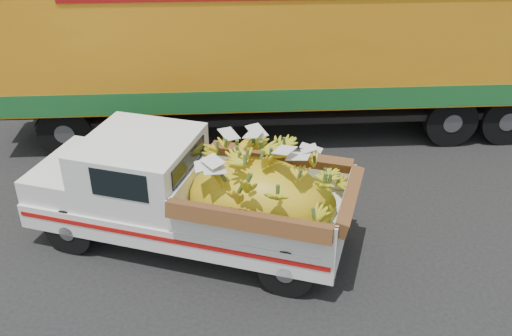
{
  "coord_description": "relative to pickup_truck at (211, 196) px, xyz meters",
  "views": [
    {
      "loc": [
        0.84,
        -7.05,
        5.62
      ],
      "look_at": [
        0.11,
        0.69,
        1.21
      ],
      "focal_mm": 40.0,
      "sensor_mm": 36.0,
      "label": 1
    }
  ],
  "objects": [
    {
      "name": "sidewalk",
      "position": [
        0.54,
        8.99,
        -0.86
      ],
      "size": [
        60.0,
        4.0,
        0.14
      ],
      "primitive_type": "cube",
      "color": "gray",
      "rests_on": "ground"
    },
    {
      "name": "ground",
      "position": [
        0.54,
        -0.26,
        -0.93
      ],
      "size": [
        100.0,
        100.0,
        0.0
      ],
      "primitive_type": "plane",
      "color": "black",
      "rests_on": "ground"
    },
    {
      "name": "semi_trailer",
      "position": [
        0.86,
        4.45,
        1.19
      ],
      "size": [
        12.07,
        4.34,
        3.8
      ],
      "rotation": [
        0.0,
        0.0,
        0.16
      ],
      "color": "black",
      "rests_on": "ground"
    },
    {
      "name": "pickup_truck",
      "position": [
        0.0,
        0.0,
        0.0
      ],
      "size": [
        5.2,
        2.71,
        1.74
      ],
      "rotation": [
        0.0,
        0.0,
        -0.19
      ],
      "color": "black",
      "rests_on": "ground"
    },
    {
      "name": "curb",
      "position": [
        0.54,
        6.89,
        -0.86
      ],
      "size": [
        60.0,
        0.25,
        0.15
      ],
      "primitive_type": "cube",
      "color": "gray",
      "rests_on": "ground"
    }
  ]
}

